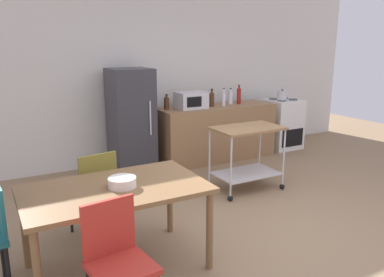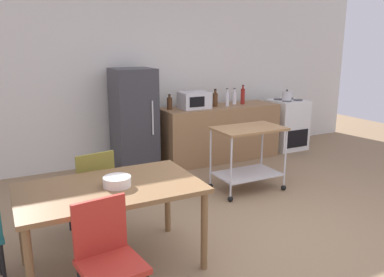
% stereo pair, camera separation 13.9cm
% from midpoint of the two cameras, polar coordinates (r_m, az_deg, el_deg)
% --- Properties ---
extents(ground_plane, '(12.00, 12.00, 0.00)m').
position_cam_midpoint_polar(ground_plane, '(4.16, 13.13, -13.86)').
color(ground_plane, '#8C7051').
extents(back_wall, '(8.40, 0.12, 2.90)m').
position_cam_midpoint_polar(back_wall, '(6.46, -4.91, 9.76)').
color(back_wall, silver).
rests_on(back_wall, ground_plane).
extents(kitchen_counter, '(2.00, 0.64, 0.90)m').
position_cam_midpoint_polar(kitchen_counter, '(6.49, 4.68, 0.85)').
color(kitchen_counter, olive).
rests_on(kitchen_counter, ground_plane).
extents(dining_table, '(1.50, 0.90, 0.75)m').
position_cam_midpoint_polar(dining_table, '(3.35, -10.77, -8.16)').
color(dining_table, brown).
rests_on(dining_table, ground_plane).
extents(chair_red, '(0.45, 0.45, 0.89)m').
position_cam_midpoint_polar(chair_red, '(2.77, -10.83, -16.60)').
color(chair_red, '#B72D23').
rests_on(chair_red, ground_plane).
extents(chair_olive, '(0.46, 0.46, 0.89)m').
position_cam_midpoint_polar(chair_olive, '(4.00, -13.48, -6.91)').
color(chair_olive, olive).
rests_on(chair_olive, ground_plane).
extents(stove_oven, '(0.60, 0.61, 0.92)m').
position_cam_midpoint_polar(stove_oven, '(7.36, 14.26, 2.04)').
color(stove_oven, white).
rests_on(stove_oven, ground_plane).
extents(refrigerator, '(0.60, 0.63, 1.55)m').
position_cam_midpoint_polar(refrigerator, '(5.89, -7.86, 2.66)').
color(refrigerator, '#333338').
rests_on(refrigerator, ground_plane).
extents(kitchen_cart, '(0.91, 0.57, 0.85)m').
position_cam_midpoint_polar(kitchen_cart, '(5.13, 9.01, -1.41)').
color(kitchen_cart, olive).
rests_on(kitchen_cart, ground_plane).
extents(bottle_soda, '(0.08, 0.08, 0.24)m').
position_cam_midpoint_polar(bottle_soda, '(6.05, -2.66, 5.22)').
color(bottle_soda, '#4C2D19').
rests_on(bottle_soda, kitchen_counter).
extents(microwave, '(0.46, 0.35, 0.26)m').
position_cam_midpoint_polar(microwave, '(6.13, 0.99, 5.64)').
color(microwave, silver).
rests_on(microwave, kitchen_counter).
extents(bottle_hot_sauce, '(0.08, 0.08, 0.29)m').
position_cam_midpoint_polar(bottle_hot_sauce, '(6.34, 4.06, 5.77)').
color(bottle_hot_sauce, '#4C2D19').
rests_on(bottle_hot_sauce, kitchen_counter).
extents(bottle_olive_oil, '(0.06, 0.06, 0.29)m').
position_cam_midpoint_polar(bottle_olive_oil, '(6.39, 5.82, 5.80)').
color(bottle_olive_oil, silver).
rests_on(bottle_olive_oil, kitchen_counter).
extents(bottle_soy_sauce, '(0.08, 0.08, 0.27)m').
position_cam_midpoint_polar(bottle_soy_sauce, '(6.60, 6.85, 5.98)').
color(bottle_soy_sauce, silver).
rests_on(bottle_soy_sauce, kitchen_counter).
extents(bottle_vinegar, '(0.07, 0.07, 0.32)m').
position_cam_midpoint_polar(bottle_vinegar, '(6.63, 8.07, 6.20)').
color(bottle_vinegar, maroon).
rests_on(bottle_vinegar, kitchen_counter).
extents(fruit_bowl, '(0.23, 0.23, 0.08)m').
position_cam_midpoint_polar(fruit_bowl, '(3.29, -9.76, -6.25)').
color(fruit_bowl, white).
rests_on(fruit_bowl, dining_table).
extents(kettle, '(0.24, 0.17, 0.19)m').
position_cam_midpoint_polar(kettle, '(7.12, 14.32, 6.13)').
color(kettle, silver).
rests_on(kettle, stove_oven).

